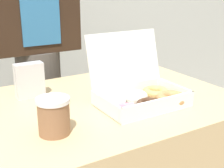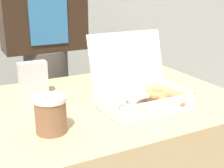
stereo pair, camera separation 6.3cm
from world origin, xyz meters
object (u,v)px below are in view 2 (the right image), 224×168
object	(u,v)px
donut_box	(143,95)
person_customer	(44,44)
coffee_cup	(51,114)
napkin_holder	(33,79)

from	to	relation	value
donut_box	person_customer	world-z (taller)	person_customer
coffee_cup	person_customer	size ratio (longest dim) A/B	0.07
coffee_cup	donut_box	bearing A→B (deg)	9.00
napkin_holder	person_customer	distance (m)	0.44
napkin_holder	person_customer	world-z (taller)	person_customer
coffee_cup	person_customer	xyz separation A→B (m)	(0.19, 0.74, 0.06)
donut_box	coffee_cup	size ratio (longest dim) A/B	2.89
person_customer	coffee_cup	bearing A→B (deg)	-104.53
coffee_cup	napkin_holder	distance (m)	0.34
napkin_holder	coffee_cup	bearing A→B (deg)	-95.47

